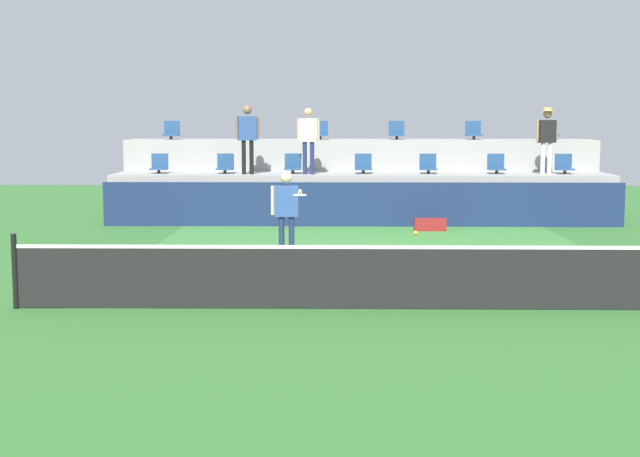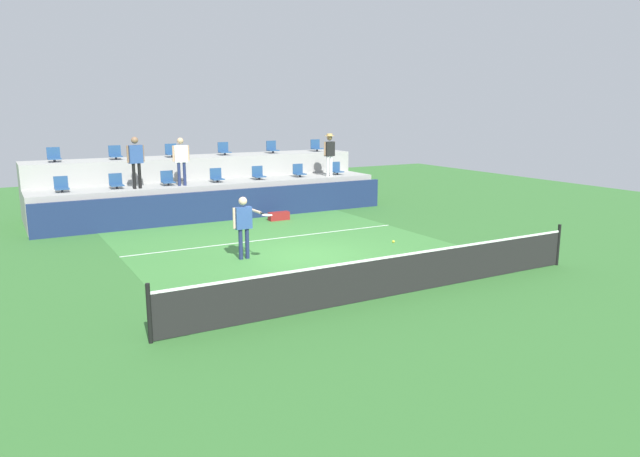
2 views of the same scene
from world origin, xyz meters
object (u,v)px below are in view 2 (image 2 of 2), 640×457
at_px(spectator_with_hat, 329,150).
at_px(spectator_leaning_on_rail, 181,157).
at_px(stadium_chair_upper_far_left, 54,156).
at_px(stadium_chair_lower_far_left, 61,186).
at_px(stadium_chair_lower_mid_right, 258,174).
at_px(stadium_chair_upper_right, 272,148).
at_px(stadium_chair_upper_mid_right, 224,150).
at_px(stadium_chair_lower_far_right, 336,169).
at_px(tennis_ball, 393,242).
at_px(equipment_bag, 279,216).
at_px(stadium_chair_lower_left, 116,182).
at_px(spectator_in_grey, 136,157).
at_px(stadium_chair_lower_right, 299,172).
at_px(stadium_chair_upper_left, 115,154).
at_px(stadium_chair_upper_mid_left, 171,152).
at_px(stadium_chair_upper_far_right, 316,146).
at_px(stadium_chair_lower_center, 217,176).
at_px(stadium_chair_lower_mid_left, 168,179).
at_px(tennis_player, 244,221).

bearing_deg(spectator_with_hat, spectator_leaning_on_rail, 180.00).
bearing_deg(stadium_chair_upper_far_left, stadium_chair_lower_far_left, -90.41).
xyz_separation_m(stadium_chair_lower_mid_right, stadium_chair_upper_right, (1.44, 1.80, 0.85)).
xyz_separation_m(stadium_chair_lower_far_left, stadium_chair_upper_mid_right, (6.36, 1.80, 0.85)).
bearing_deg(spectator_with_hat, stadium_chair_lower_far_right, 34.38).
bearing_deg(tennis_ball, equipment_bag, 82.63).
bearing_deg(stadium_chair_lower_left, stadium_chair_upper_far_left, 133.88).
distance_m(stadium_chair_lower_mid_right, spectator_in_grey, 4.80).
xyz_separation_m(stadium_chair_upper_right, spectator_in_grey, (-6.14, -2.18, 0.02)).
bearing_deg(spectator_with_hat, stadium_chair_lower_left, 177.36).
distance_m(stadium_chair_lower_right, stadium_chair_upper_left, 7.03).
distance_m(stadium_chair_upper_far_left, stadium_chair_upper_mid_left, 4.20).
height_order(stadium_chair_lower_far_right, stadium_chair_upper_mid_left, stadium_chair_upper_mid_left).
distance_m(stadium_chair_upper_far_right, spectator_leaning_on_rail, 7.06).
bearing_deg(stadium_chair_lower_far_right, stadium_chair_upper_mid_right, 157.11).
distance_m(spectator_with_hat, equipment_bag, 4.18).
xyz_separation_m(stadium_chair_lower_center, stadium_chair_upper_left, (-3.27, 1.80, 0.85)).
xyz_separation_m(stadium_chair_lower_left, stadium_chair_lower_mid_left, (1.78, 0.00, 0.00)).
xyz_separation_m(stadium_chair_upper_left, spectator_leaning_on_rail, (1.84, -2.18, -0.03)).
height_order(stadium_chair_lower_center, tennis_player, stadium_chair_lower_center).
bearing_deg(tennis_ball, stadium_chair_lower_far_right, 65.47).
bearing_deg(spectator_in_grey, stadium_chair_upper_far_left, 137.24).
height_order(stadium_chair_upper_left, spectator_with_hat, spectator_with_hat).
height_order(stadium_chair_lower_left, stadium_chair_upper_right, stadium_chair_upper_right).
bearing_deg(stadium_chair_lower_far_left, stadium_chair_upper_mid_right, 15.80).
distance_m(tennis_player, tennis_ball, 4.31).
distance_m(spectator_leaning_on_rail, tennis_ball, 10.34).
bearing_deg(stadium_chair_upper_left, stadium_chair_upper_far_right, 0.00).
bearing_deg(stadium_chair_lower_far_left, stadium_chair_upper_far_left, 89.59).
distance_m(stadium_chair_lower_center, stadium_chair_lower_mid_right, 1.70).
distance_m(stadium_chair_lower_left, spectator_with_hat, 8.37).
distance_m(stadium_chair_upper_far_right, tennis_ball, 13.24).
relative_size(stadium_chair_upper_mid_right, tennis_ball, 7.65).
height_order(stadium_chair_lower_mid_left, stadium_chair_upper_right, stadium_chair_upper_right).
height_order(stadium_chair_lower_center, spectator_with_hat, spectator_with_hat).
relative_size(stadium_chair_upper_left, stadium_chair_upper_far_right, 1.00).
bearing_deg(stadium_chair_lower_mid_left, stadium_chair_lower_right, 0.00).
height_order(stadium_chair_lower_mid_right, stadium_chair_lower_far_right, same).
distance_m(stadium_chair_upper_mid_left, equipment_bag, 5.24).
relative_size(stadium_chair_lower_right, spectator_in_grey, 0.29).
xyz_separation_m(stadium_chair_lower_mid_left, stadium_chair_upper_mid_left, (0.68, 1.80, 0.85)).
distance_m(stadium_chair_upper_far_left, tennis_player, 9.38).
relative_size(spectator_with_hat, tennis_ball, 25.30).
bearing_deg(stadium_chair_lower_center, stadium_chair_lower_far_left, 180.00).
relative_size(stadium_chair_lower_mid_right, stadium_chair_upper_mid_right, 1.00).
distance_m(stadium_chair_lower_far_left, stadium_chair_lower_far_right, 10.62).
bearing_deg(stadium_chair_lower_center, stadium_chair_upper_right, 29.83).
bearing_deg(stadium_chair_lower_far_left, stadium_chair_upper_right, 11.94).
xyz_separation_m(stadium_chair_lower_mid_right, stadium_chair_upper_far_left, (-7.06, 1.80, 0.85)).
relative_size(stadium_chair_upper_far_right, tennis_player, 0.31).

